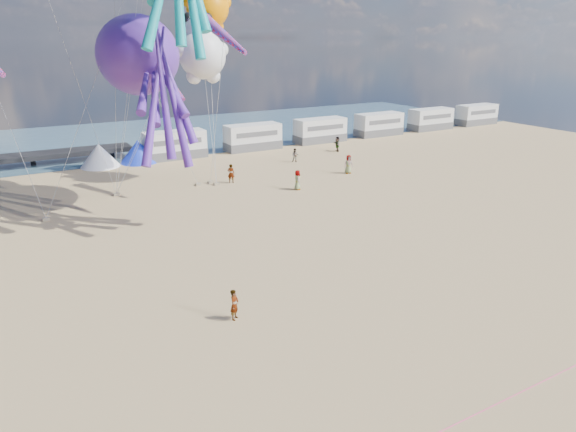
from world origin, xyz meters
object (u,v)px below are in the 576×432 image
object	(u,v)px
beachgoer_1	(295,155)
windsock_right	(168,81)
motorhome_1	(253,137)
sandbag_c	(217,184)
motorhome_4	(431,119)
motorhome_5	(476,115)
sandbag_b	(198,184)
motorhome_0	(175,145)
tent_blue	(138,151)
motorhome_2	(320,130)
sandbag_d	(210,182)
beachgoer_4	(337,144)
motorhome_3	(379,124)
standing_person	(234,305)
beachgoer_5	(231,173)
beachgoer_6	(297,180)
kite_teddy_orange	(207,7)
windsock_mid	(224,36)
tent_white	(99,155)
sandbag_e	(117,194)
kite_panda	(202,55)
beachgoer_0	(348,164)
sandbag_a	(46,219)

from	to	relation	value
beachgoer_1	windsock_right	bearing A→B (deg)	-115.48
motorhome_1	sandbag_c	world-z (taller)	motorhome_1
motorhome_1	motorhome_4	world-z (taller)	same
motorhome_5	sandbag_b	world-z (taller)	motorhome_5
motorhome_0	tent_blue	size ratio (longest dim) A/B	1.65
motorhome_2	sandbag_d	bearing A→B (deg)	-149.20
sandbag_d	beachgoer_4	bearing A→B (deg)	17.83
motorhome_3	motorhome_1	bearing A→B (deg)	180.00
windsock_right	tent_blue	bearing A→B (deg)	75.63
motorhome_4	windsock_right	size ratio (longest dim) A/B	1.38
standing_person	sandbag_c	world-z (taller)	standing_person
beachgoer_5	beachgoer_6	size ratio (longest dim) A/B	1.01
motorhome_3	sandbag_d	bearing A→B (deg)	-158.17
tent_blue	sandbag_c	world-z (taller)	tent_blue
kite_teddy_orange	windsock_mid	size ratio (longest dim) A/B	1.12
motorhome_4	windsock_mid	bearing A→B (deg)	-157.77
motorhome_3	tent_white	distance (m)	36.50
sandbag_e	beachgoer_1	bearing A→B (deg)	9.40
kite_panda	windsock_right	bearing A→B (deg)	-141.34
motorhome_4	sandbag_b	distance (m)	41.46
beachgoer_4	sandbag_d	distance (m)	19.05
motorhome_1	motorhome_5	xyz separation A→B (m)	(38.00, 0.00, 0.00)
windsock_right	kite_panda	bearing A→B (deg)	43.21
beachgoer_6	windsock_mid	distance (m)	13.29
beachgoer_6	sandbag_b	distance (m)	9.06
motorhome_0	beachgoer_0	size ratio (longest dim) A/B	3.62
motorhome_3	motorhome_4	xyz separation A→B (m)	(9.50, 0.00, 0.00)
standing_person	sandbag_a	world-z (taller)	standing_person
motorhome_0	motorhome_3	size ratio (longest dim) A/B	1.00
beachgoer_1	beachgoer_6	bearing A→B (deg)	-84.59
sandbag_a	kite_panda	world-z (taller)	kite_panda
motorhome_2	tent_blue	xyz separation A→B (m)	(-23.00, 0.00, -0.30)
motorhome_4	standing_person	bearing A→B (deg)	-143.11
motorhome_4	kite_teddy_orange	world-z (taller)	kite_teddy_orange
motorhome_0	sandbag_d	distance (m)	11.69
sandbag_b	motorhome_3	bearing A→B (deg)	21.35
motorhome_1	standing_person	distance (m)	39.10
windsock_mid	kite_panda	bearing A→B (deg)	76.58
tent_white	kite_teddy_orange	world-z (taller)	kite_teddy_orange
sandbag_a	windsock_mid	xyz separation A→B (m)	(14.41, -0.36, 12.66)
motorhome_5	sandbag_c	xyz separation A→B (m)	(-47.72, -12.47, -1.39)
beachgoer_0	beachgoer_6	world-z (taller)	beachgoer_0
motorhome_2	kite_panda	bearing A→B (deg)	-151.63
beachgoer_5	sandbag_a	distance (m)	16.18
sandbag_b	motorhome_0	bearing A→B (deg)	81.71
kite_teddy_orange	beachgoer_4	bearing A→B (deg)	19.70
motorhome_5	beachgoer_0	world-z (taller)	motorhome_5
motorhome_5	standing_person	distance (m)	65.79
tent_blue	beachgoer_0	world-z (taller)	tent_blue
motorhome_4	standing_person	size ratio (longest dim) A/B	4.34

